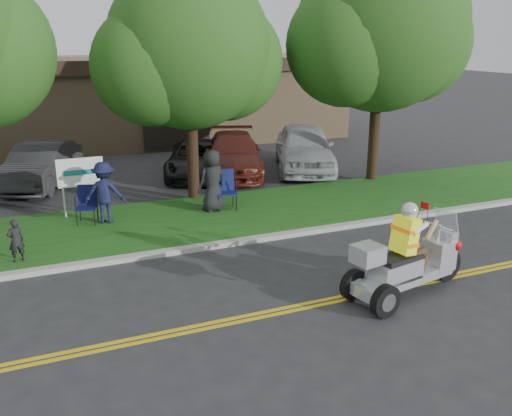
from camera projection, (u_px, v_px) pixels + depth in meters
name	position (u px, v px, depth m)	size (l,w,h in m)	color
ground	(273.00, 299.00, 10.64)	(120.00, 120.00, 0.00)	#28282B
centerline_near	(286.00, 312.00, 10.13)	(60.00, 0.10, 0.01)	gold
centerline_far	(282.00, 308.00, 10.27)	(60.00, 0.10, 0.01)	gold
curb	(222.00, 244.00, 13.31)	(60.00, 0.25, 0.12)	#A8A89E
grass_verge	(197.00, 218.00, 15.20)	(60.00, 4.00, 0.10)	#1E4612
commercial_building	(156.00, 97.00, 27.48)	(18.00, 8.20, 4.00)	#9E7F5B
tree_mid	(190.00, 54.00, 15.88)	(5.88, 4.80, 7.05)	#332114
tree_right	(382.00, 34.00, 17.90)	(6.86, 5.60, 8.07)	#332114
business_sign	(81.00, 175.00, 15.01)	(1.25, 0.06, 1.75)	silver
trike_scooter	(406.00, 264.00, 10.60)	(2.97, 1.22, 1.95)	black
lawn_chair_a	(87.00, 202.00, 14.61)	(0.68, 0.69, 1.01)	black
lawn_chair_b	(225.00, 187.00, 15.82)	(0.68, 0.70, 1.13)	black
spectator_chair_a	(105.00, 192.00, 14.51)	(1.08, 0.62, 1.67)	#15193C
spectator_chair_b	(212.00, 180.00, 15.50)	(0.88, 0.57, 1.79)	black
child_left	(16.00, 240.00, 12.05)	(0.36, 0.24, 0.99)	black
parked_car_left	(41.00, 165.00, 18.46)	(1.57, 4.50, 1.48)	#28282A
parked_car_mid	(197.00, 159.00, 19.95)	(2.10, 4.55, 1.26)	black
parked_car_right	(233.00, 154.00, 20.26)	(2.07, 5.09, 1.48)	#561B14
parked_car_far_right	(304.00, 147.00, 20.76)	(2.09, 5.19, 1.77)	#AFB0B6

